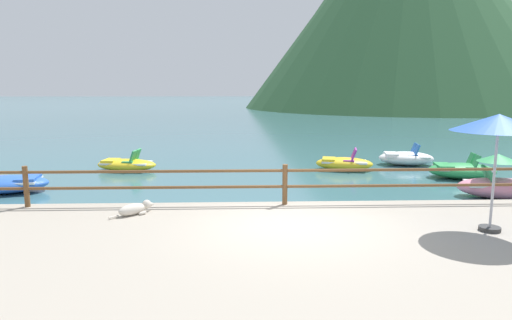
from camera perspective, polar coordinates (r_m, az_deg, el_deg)
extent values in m
plane|color=#3D6B75|center=(48.92, -0.90, 5.53)|extent=(200.00, 200.00, 0.00)
cube|color=#A39989|center=(7.31, 6.64, -14.58)|extent=(28.00, 8.00, 0.40)
cylinder|color=brown|center=(11.67, -26.88, -2.99)|extent=(0.12, 0.12, 0.95)
cylinder|color=brown|center=(10.65, 3.65, -3.08)|extent=(0.12, 0.12, 0.95)
cylinder|color=brown|center=(10.59, 3.67, -1.33)|extent=(23.80, 0.07, 0.07)
cylinder|color=brown|center=(10.66, 3.65, -3.33)|extent=(23.80, 0.07, 0.07)
cylinder|color=#B2B2B7|center=(9.68, 27.67, -2.21)|extent=(0.05, 0.05, 2.00)
cone|color=blue|center=(9.54, 28.15, 4.16)|extent=(1.70, 1.70, 0.32)
cylinder|color=#333333|center=(9.90, 27.25, -7.67)|extent=(0.40, 0.40, 0.08)
ellipsoid|color=beige|center=(10.20, -15.30, -6.01)|extent=(0.63, 0.64, 0.24)
sphere|color=beige|center=(10.39, -13.55, -5.43)|extent=(0.20, 0.20, 0.20)
ellipsoid|color=beige|center=(10.46, -13.05, -5.43)|extent=(0.14, 0.14, 0.08)
cylinder|color=beige|center=(10.04, -17.42, -6.82)|extent=(0.18, 0.19, 0.04)
ellipsoid|color=beige|center=(10.18, -14.02, -6.46)|extent=(0.19, 0.19, 0.07)
ellipsoid|color=beige|center=(10.43, -15.02, -6.11)|extent=(0.19, 0.19, 0.07)
ellipsoid|color=yellow|center=(17.81, -15.91, -0.58)|extent=(2.38, 1.40, 0.44)
cube|color=silver|center=(17.80, -15.92, -0.34)|extent=(1.86, 1.14, 0.06)
cube|color=#339956|center=(17.93, -15.17, -0.01)|extent=(0.45, 0.45, 0.08)
cube|color=#339956|center=(17.83, -14.66, 0.68)|extent=(0.26, 0.42, 0.43)
cube|color=#339956|center=(17.52, -15.68, -0.24)|extent=(0.45, 0.45, 0.08)
cube|color=#339956|center=(17.42, -15.16, 0.46)|extent=(0.26, 0.42, 0.43)
cube|color=yellow|center=(18.03, -17.76, -0.11)|extent=(0.60, 0.83, 0.12)
ellipsoid|color=white|center=(19.32, 18.31, 0.21)|extent=(2.33, 1.58, 0.54)
cube|color=silver|center=(19.31, 18.32, 0.48)|extent=(1.82, 1.28, 0.06)
cube|color=blue|center=(19.58, 18.65, 0.79)|extent=(0.46, 0.46, 0.08)
cube|color=blue|center=(19.59, 19.20, 1.41)|extent=(0.27, 0.43, 0.43)
cube|color=blue|center=(19.09, 18.96, 0.57)|extent=(0.46, 0.46, 0.08)
cube|color=blue|center=(19.10, 19.52, 1.21)|extent=(0.27, 0.43, 0.43)
cube|color=white|center=(19.19, 16.60, 0.70)|extent=(0.60, 0.95, 0.12)
ellipsoid|color=yellow|center=(17.58, 11.01, -0.46)|extent=(2.33, 1.54, 0.48)
cube|color=silver|center=(17.57, 11.02, -0.19)|extent=(1.83, 1.25, 0.06)
cube|color=purple|center=(17.77, 11.54, 0.13)|extent=(0.48, 0.48, 0.08)
cube|color=purple|center=(17.75, 12.14, 0.82)|extent=(0.29, 0.44, 0.43)
cube|color=purple|center=(17.34, 11.56, -0.09)|extent=(0.48, 0.48, 0.08)
cube|color=purple|center=(17.31, 12.18, 0.61)|extent=(0.29, 0.44, 0.43)
cube|color=yellow|center=(17.56, 9.11, 0.06)|extent=(0.63, 0.86, 0.12)
ellipsoid|color=green|center=(17.24, 24.43, -1.23)|extent=(2.45, 1.74, 0.53)
cube|color=silver|center=(17.23, 24.45, -0.93)|extent=(1.92, 1.41, 0.06)
cube|color=#339956|center=(17.52, 24.74, -0.56)|extent=(0.46, 0.46, 0.08)
cube|color=#339956|center=(17.54, 25.36, 0.14)|extent=(0.27, 0.43, 0.43)
cube|color=#339956|center=(17.01, 25.27, -0.87)|extent=(0.46, 0.46, 0.08)
cube|color=#339956|center=(17.03, 25.90, -0.15)|extent=(0.27, 0.43, 0.43)
cube|color=green|center=(17.05, 22.48, -0.69)|extent=(0.65, 1.03, 0.12)
ellipsoid|color=blue|center=(15.55, -29.15, -2.68)|extent=(2.76, 1.79, 0.50)
cube|color=silver|center=(15.53, -29.18, -2.36)|extent=(2.16, 1.45, 0.06)
cube|color=blue|center=(15.32, -26.68, -2.08)|extent=(0.72, 1.05, 0.12)
ellipsoid|color=pink|center=(14.68, 28.29, -3.12)|extent=(2.54, 1.74, 0.57)
cube|color=silver|center=(14.66, 28.32, -2.74)|extent=(1.99, 1.40, 0.06)
cube|color=#339956|center=(14.38, 27.93, -2.64)|extent=(0.49, 0.49, 0.08)
cube|color=#339956|center=(14.30, 27.30, -1.76)|extent=(0.30, 0.44, 0.43)
cube|color=#339956|center=(14.83, 27.46, -2.28)|extent=(0.49, 0.49, 0.08)
cube|color=#339956|center=(14.75, 26.85, -1.42)|extent=(0.30, 0.44, 0.43)
cone|color=#339956|center=(14.51, 28.12, 0.25)|extent=(1.37, 1.37, 0.22)
cone|color=#2D5633|center=(76.05, 9.78, 13.99)|extent=(26.22, 26.22, 19.30)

